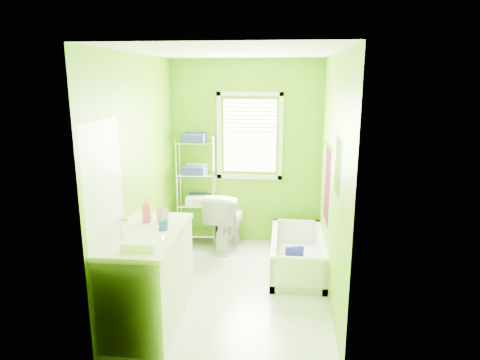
# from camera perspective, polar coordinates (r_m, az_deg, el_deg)

# --- Properties ---
(ground) EXTENTS (2.90, 2.90, 0.00)m
(ground) POSITION_cam_1_polar(r_m,az_deg,el_deg) (5.10, -0.70, -13.91)
(ground) COLOR silver
(ground) RESTS_ON ground
(room_envelope) EXTENTS (2.14, 2.94, 2.62)m
(room_envelope) POSITION_cam_1_polar(r_m,az_deg,el_deg) (4.60, -0.76, 3.44)
(room_envelope) COLOR #61A007
(room_envelope) RESTS_ON ground
(window) EXTENTS (0.92, 0.05, 1.22)m
(window) POSITION_cam_1_polar(r_m,az_deg,el_deg) (5.98, 1.31, 6.47)
(window) COLOR white
(window) RESTS_ON ground
(door) EXTENTS (0.09, 0.80, 2.00)m
(door) POSITION_cam_1_polar(r_m,az_deg,el_deg) (4.07, -17.22, -6.56)
(door) COLOR white
(door) RESTS_ON ground
(right_wall_decor) EXTENTS (0.04, 1.48, 1.17)m
(right_wall_decor) POSITION_cam_1_polar(r_m,az_deg,el_deg) (4.62, 12.08, 0.32)
(right_wall_decor) COLOR #3E071B
(right_wall_decor) RESTS_ON ground
(bathtub) EXTENTS (0.65, 1.38, 0.45)m
(bathtub) POSITION_cam_1_polar(r_m,az_deg,el_deg) (5.49, 7.62, -10.33)
(bathtub) COLOR white
(bathtub) RESTS_ON ground
(toilet) EXTENTS (0.59, 0.87, 0.82)m
(toilet) POSITION_cam_1_polar(r_m,az_deg,el_deg) (6.01, -1.80, -5.28)
(toilet) COLOR white
(toilet) RESTS_ON ground
(vanity) EXTENTS (0.63, 1.24, 1.17)m
(vanity) POSITION_cam_1_polar(r_m,az_deg,el_deg) (4.33, -12.08, -12.23)
(vanity) COLOR silver
(vanity) RESTS_ON ground
(wire_shelf_unit) EXTENTS (0.56, 0.45, 1.60)m
(wire_shelf_unit) POSITION_cam_1_polar(r_m,az_deg,el_deg) (6.05, -5.72, 0.32)
(wire_shelf_unit) COLOR silver
(wire_shelf_unit) RESTS_ON ground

